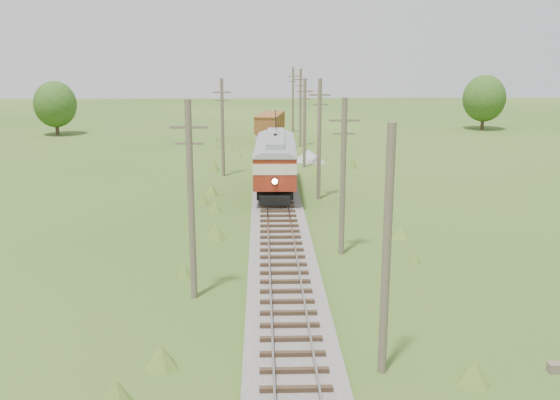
{
  "coord_description": "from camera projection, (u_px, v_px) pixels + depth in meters",
  "views": [
    {
      "loc": [
        -1.07,
        -14.78,
        11.08
      ],
      "look_at": [
        0.0,
        21.19,
        2.32
      ],
      "focal_mm": 40.0,
      "sensor_mm": 36.0,
      "label": 1
    }
  ],
  "objects": [
    {
      "name": "gravel_pile",
      "position": [
        310.0,
        156.0,
        62.89
      ],
      "size": [
        3.19,
        3.39,
        1.16
      ],
      "color": "gray",
      "rests_on": "ground"
    },
    {
      "name": "gondola",
      "position": [
        270.0,
        124.0,
        77.18
      ],
      "size": [
        4.0,
        8.44,
        2.69
      ],
      "rotation": [
        0.0,
        0.0,
        -0.17
      ],
      "color": "black",
      "rests_on": "ground"
    },
    {
      "name": "utility_pole_r_1",
      "position": [
        387.0,
        253.0,
        20.91
      ],
      "size": [
        0.3,
        0.3,
        8.8
      ],
      "color": "brown",
      "rests_on": "ground"
    },
    {
      "name": "tree_mid_b",
      "position": [
        484.0,
        98.0,
        86.77
      ],
      "size": [
        5.88,
        5.88,
        7.57
      ],
      "color": "#38281C",
      "rests_on": "ground"
    },
    {
      "name": "utility_pole_r_5",
      "position": [
        300.0,
        107.0,
        71.38
      ],
      "size": [
        1.6,
        0.3,
        8.9
      ],
      "color": "brown",
      "rests_on": "ground"
    },
    {
      "name": "utility_pole_l_b",
      "position": [
        222.0,
        127.0,
        54.67
      ],
      "size": [
        1.6,
        0.3,
        8.6
      ],
      "color": "brown",
      "rests_on": "ground"
    },
    {
      "name": "utility_pole_r_4",
      "position": [
        305.0,
        122.0,
        58.8
      ],
      "size": [
        1.6,
        0.3,
        8.4
      ],
      "color": "brown",
      "rests_on": "ground"
    },
    {
      "name": "railbed_main",
      "position": [
        275.0,
        188.0,
        49.98
      ],
      "size": [
        3.6,
        96.0,
        0.57
      ],
      "color": "#605B54",
      "rests_on": "ground"
    },
    {
      "name": "streetcar",
      "position": [
        275.0,
        158.0,
        48.68
      ],
      "size": [
        3.45,
        13.27,
        6.03
      ],
      "rotation": [
        0.0,
        0.0,
        -0.03
      ],
      "color": "black",
      "rests_on": "ground"
    },
    {
      "name": "utility_pole_r_3",
      "position": [
        319.0,
        138.0,
        46.11
      ],
      "size": [
        1.6,
        0.3,
        9.0
      ],
      "color": "brown",
      "rests_on": "ground"
    },
    {
      "name": "utility_pole_l_a",
      "position": [
        191.0,
        199.0,
        27.44
      ],
      "size": [
        1.6,
        0.3,
        9.0
      ],
      "color": "brown",
      "rests_on": "ground"
    },
    {
      "name": "tree_mid_a",
      "position": [
        55.0,
        104.0,
        81.29
      ],
      "size": [
        5.46,
        5.46,
        7.03
      ],
      "color": "#38281C",
      "rests_on": "ground"
    },
    {
      "name": "utility_pole_r_2",
      "position": [
        343.0,
        176.0,
        33.53
      ],
      "size": [
        1.6,
        0.3,
        8.6
      ],
      "color": "brown",
      "rests_on": "ground"
    },
    {
      "name": "utility_pole_r_6",
      "position": [
        293.0,
        99.0,
        84.02
      ],
      "size": [
        1.6,
        0.3,
        8.7
      ],
      "color": "brown",
      "rests_on": "ground"
    }
  ]
}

